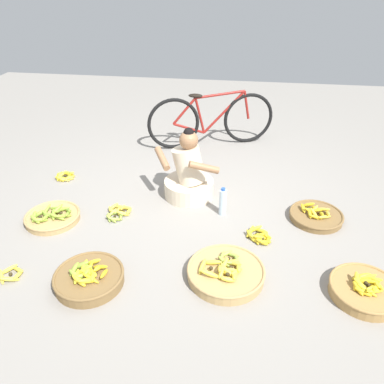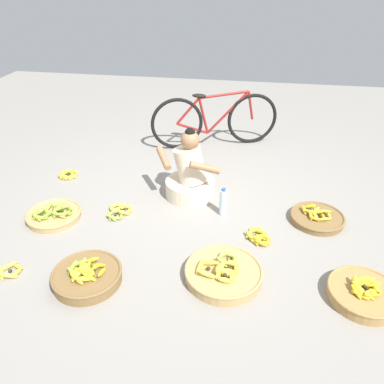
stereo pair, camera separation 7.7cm
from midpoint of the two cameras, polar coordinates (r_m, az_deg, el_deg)
ground_plane at (r=3.79m, az=-0.15°, el=-2.98°), size 10.00×10.00×0.00m
vendor_woman_front at (r=3.93m, az=-1.06°, el=2.49°), size 0.71×0.52×0.77m
bicycle_leaning at (r=5.08m, az=2.50°, el=10.79°), size 1.62×0.62×0.73m
banana_basket_near_bicycle at (r=3.89m, az=-20.82°, el=-3.49°), size 0.52×0.52×0.14m
banana_basket_back_center at (r=3.10m, az=-15.97°, el=-12.28°), size 0.54×0.54×0.17m
banana_basket_front_right at (r=3.84m, az=17.64°, el=-3.40°), size 0.51×0.51×0.13m
banana_basket_mid_left at (r=3.15m, az=24.00°, el=-13.29°), size 0.53×0.53×0.17m
banana_basket_front_left at (r=3.04m, az=4.37°, el=-11.93°), size 0.62×0.62×0.17m
loose_bananas_back_right at (r=3.39m, az=-26.18°, el=-11.02°), size 0.22×0.22×0.09m
loose_bananas_front_center at (r=3.47m, az=9.51°, el=-6.57°), size 0.25×0.27×0.10m
loose_bananas_back_left at (r=3.82m, az=-11.58°, el=-2.94°), size 0.26×0.31×0.08m
loose_bananas_mid_right at (r=4.61m, az=-19.05°, el=2.26°), size 0.24×0.23×0.09m
water_bottle at (r=3.69m, az=4.05°, el=-1.51°), size 0.07×0.07×0.30m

